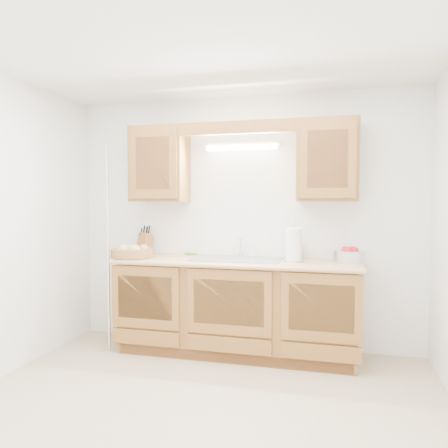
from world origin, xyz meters
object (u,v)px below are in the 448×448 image
(knife_block, at_px, (145,243))
(paper_towel, at_px, (294,245))
(fruit_basket, at_px, (132,252))
(apple_bowl, at_px, (349,255))

(knife_block, distance_m, paper_towel, 1.58)
(fruit_basket, relative_size, paper_towel, 1.22)
(fruit_basket, bearing_deg, knife_block, 89.96)
(fruit_basket, relative_size, knife_block, 1.42)
(fruit_basket, height_order, apple_bowl, apple_bowl)
(fruit_basket, height_order, knife_block, knife_block)
(paper_towel, bearing_deg, knife_block, 172.80)
(fruit_basket, bearing_deg, paper_towel, 3.33)
(apple_bowl, bearing_deg, fruit_basket, -175.18)
(fruit_basket, height_order, paper_towel, paper_towel)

